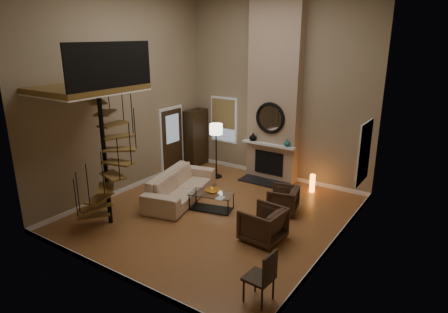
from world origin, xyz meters
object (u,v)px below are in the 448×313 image
Objects in this scene: armchair_far at (266,226)px; floor_lamp at (216,133)px; hutch at (196,138)px; sofa at (181,186)px; coffee_table at (211,199)px; armchair_near at (286,200)px; accent_lamp at (312,184)px; side_chair at (263,275)px.

armchair_far is 4.27m from floor_lamp.
hutch is at bearing -122.40° from armchair_far.
sofa reaches higher than coffee_table.
armchair_near is 1.33× the size of accent_lamp.
accent_lamp is at bearing 56.75° from coffee_table.
armchair_near is 1.50m from armchair_far.
floor_lamp is at bearing -124.97° from armchair_near.
armchair_near is 3.55m from side_chair.
side_chair is at bearing -41.12° from coffee_table.
sofa reaches higher than armchair_far.
armchair_far is (0.23, -1.48, 0.00)m from armchair_near.
sofa is (1.46, -2.60, -0.55)m from hutch.
coffee_table is at bearing -103.59° from armchair_far.
armchair_far is at bearing -36.57° from hutch.
armchair_far is at bearing -116.91° from sofa.
floor_lamp is at bearing 132.28° from side_chair.
hutch is 1.50m from floor_lamp.
sofa is at bearing -60.69° from hutch.
accent_lamp is at bearing -172.26° from armchair_far.
floor_lamp reaches higher than side_chair.
hutch is 3.54× the size of accent_lamp.
floor_lamp is (-1.28, 2.05, 1.13)m from coffee_table.
floor_lamp is (-2.94, 1.18, 1.06)m from armchair_near.
floor_lamp reaches higher than armchair_near.
accent_lamp is (4.24, -0.12, -0.70)m from hutch.
side_chair is at bearing 6.16° from armchair_near.
hutch reaches higher than coffee_table.
sofa is 3.74m from accent_lamp.
side_chair is (5.39, -5.16, -0.42)m from hutch.
armchair_far is at bearing -4.27° from armchair_near.
coffee_table is 3.08m from accent_lamp.
side_chair is (1.17, -3.35, 0.17)m from armchair_near.
floor_lamp is 6.18m from side_chair.
floor_lamp is at bearing -26.64° from hutch.
armchair_near is at bearing -91.12° from accent_lamp.
coffee_table is 3.76m from side_chair.
hutch reaches higher than armchair_near.
floor_lamp is 3.24m from accent_lamp.
armchair_near is 0.42× the size of floor_lamp.
sofa reaches higher than accent_lamp.
hutch is at bearing -126.47° from armchair_near.
floor_lamp is 3.16× the size of accent_lamp.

